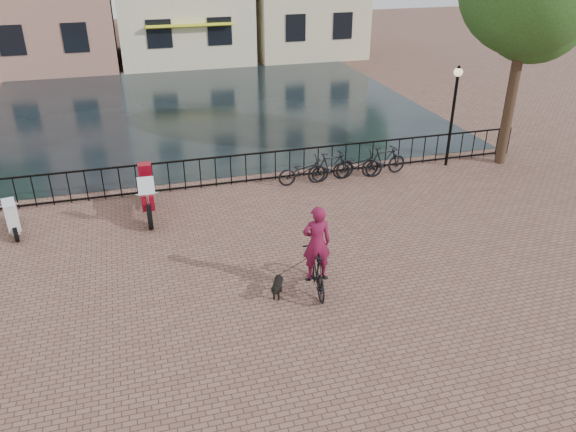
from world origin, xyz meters
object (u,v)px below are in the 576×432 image
object	(u,v)px
scooter	(11,210)
cyclist	(316,254)
motorcycle	(147,189)
lamp_post	(455,99)
dog	(277,287)

from	to	relation	value
scooter	cyclist	bearing A→B (deg)	-45.89
cyclist	motorcycle	size ratio (longest dim) A/B	1.08
lamp_post	dog	world-z (taller)	lamp_post
motorcycle	scooter	size ratio (longest dim) A/B	1.54
lamp_post	motorcycle	size ratio (longest dim) A/B	1.50
lamp_post	scooter	world-z (taller)	lamp_post
lamp_post	scooter	xyz separation A→B (m)	(-14.08, -1.19, -1.71)
dog	motorcycle	bearing A→B (deg)	140.65
dog	motorcycle	size ratio (longest dim) A/B	0.33
lamp_post	dog	xyz separation A→B (m)	(-7.89, -6.14, -2.14)
cyclist	scooter	xyz separation A→B (m)	(-7.11, 4.93, -0.28)
motorcycle	cyclist	bearing A→B (deg)	-53.91
lamp_post	scooter	bearing A→B (deg)	-175.19
cyclist	scooter	distance (m)	8.66
lamp_post	motorcycle	xyz separation A→B (m)	(-10.43, -1.12, -1.56)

